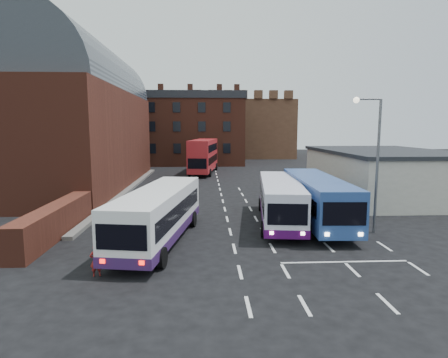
{
  "coord_description": "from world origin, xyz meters",
  "views": [
    {
      "loc": [
        -1.48,
        -19.56,
        6.23
      ],
      "look_at": [
        0.0,
        10.0,
        2.2
      ],
      "focal_mm": 30.0,
      "sensor_mm": 36.0,
      "label": 1
    }
  ],
  "objects_px": {
    "bus_white_inbound": "(280,198)",
    "street_lamp": "(373,152)",
    "pedestrian_red": "(96,261)",
    "bus_blue": "(317,196)",
    "pedestrian_beige": "(143,253)",
    "bus_red_double": "(204,156)",
    "bus_white_outbound": "(159,211)"
  },
  "relations": [
    {
      "from": "bus_white_inbound",
      "to": "street_lamp",
      "type": "bearing_deg",
      "value": 159.85
    },
    {
      "from": "pedestrian_red",
      "to": "bus_blue",
      "type": "bearing_deg",
      "value": -158.09
    },
    {
      "from": "pedestrian_beige",
      "to": "street_lamp",
      "type": "bearing_deg",
      "value": -150.03
    },
    {
      "from": "bus_white_inbound",
      "to": "bus_red_double",
      "type": "bearing_deg",
      "value": -72.38
    },
    {
      "from": "bus_white_outbound",
      "to": "pedestrian_red",
      "type": "bearing_deg",
      "value": -104.71
    },
    {
      "from": "bus_white_inbound",
      "to": "street_lamp",
      "type": "distance_m",
      "value": 6.37
    },
    {
      "from": "bus_blue",
      "to": "pedestrian_beige",
      "type": "relative_size",
      "value": 7.85
    },
    {
      "from": "bus_blue",
      "to": "bus_red_double",
      "type": "height_order",
      "value": "bus_red_double"
    },
    {
      "from": "bus_white_outbound",
      "to": "street_lamp",
      "type": "bearing_deg",
      "value": 15.04
    },
    {
      "from": "pedestrian_beige",
      "to": "bus_white_outbound",
      "type": "bearing_deg",
      "value": -86.25
    },
    {
      "from": "bus_red_double",
      "to": "street_lamp",
      "type": "height_order",
      "value": "street_lamp"
    },
    {
      "from": "bus_white_outbound",
      "to": "pedestrian_red",
      "type": "distance_m",
      "value": 5.26
    },
    {
      "from": "street_lamp",
      "to": "pedestrian_beige",
      "type": "bearing_deg",
      "value": -157.72
    },
    {
      "from": "bus_white_outbound",
      "to": "pedestrian_beige",
      "type": "distance_m",
      "value": 4.06
    },
    {
      "from": "bus_blue",
      "to": "pedestrian_beige",
      "type": "bearing_deg",
      "value": 39.3
    },
    {
      "from": "pedestrian_red",
      "to": "bus_red_double",
      "type": "bearing_deg",
      "value": -109.99
    },
    {
      "from": "street_lamp",
      "to": "pedestrian_red",
      "type": "distance_m",
      "value": 16.17
    },
    {
      "from": "bus_white_outbound",
      "to": "pedestrian_beige",
      "type": "xyz_separation_m",
      "value": [
        -0.27,
        -3.92,
        -1.01
      ]
    },
    {
      "from": "bus_white_outbound",
      "to": "bus_white_inbound",
      "type": "height_order",
      "value": "bus_white_outbound"
    },
    {
      "from": "street_lamp",
      "to": "pedestrian_red",
      "type": "height_order",
      "value": "street_lamp"
    },
    {
      "from": "pedestrian_red",
      "to": "street_lamp",
      "type": "bearing_deg",
      "value": -170.66
    },
    {
      "from": "bus_red_double",
      "to": "street_lamp",
      "type": "xyz_separation_m",
      "value": [
        10.05,
        -30.24,
        2.35
      ]
    },
    {
      "from": "bus_red_double",
      "to": "pedestrian_red",
      "type": "bearing_deg",
      "value": 90.62
    },
    {
      "from": "bus_white_outbound",
      "to": "street_lamp",
      "type": "xyz_separation_m",
      "value": [
        12.35,
        1.25,
        3.1
      ]
    },
    {
      "from": "street_lamp",
      "to": "pedestrian_beige",
      "type": "height_order",
      "value": "street_lamp"
    },
    {
      "from": "bus_red_double",
      "to": "pedestrian_beige",
      "type": "relative_size",
      "value": 8.33
    },
    {
      "from": "bus_blue",
      "to": "bus_red_double",
      "type": "distance_m",
      "value": 28.86
    },
    {
      "from": "bus_white_outbound",
      "to": "street_lamp",
      "type": "distance_m",
      "value": 12.8
    },
    {
      "from": "bus_white_inbound",
      "to": "bus_red_double",
      "type": "height_order",
      "value": "bus_red_double"
    },
    {
      "from": "bus_red_double",
      "to": "bus_blue",
      "type": "bearing_deg",
      "value": 112.67
    },
    {
      "from": "bus_white_outbound",
      "to": "street_lamp",
      "type": "height_order",
      "value": "street_lamp"
    },
    {
      "from": "bus_white_outbound",
      "to": "pedestrian_beige",
      "type": "bearing_deg",
      "value": -84.66
    }
  ]
}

